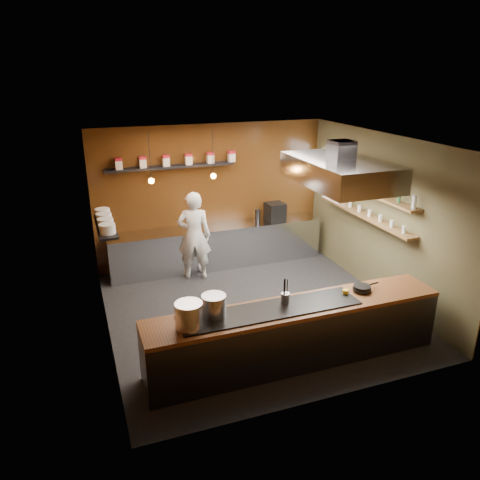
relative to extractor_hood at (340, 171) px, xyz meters
name	(u,v)px	position (x,y,z in m)	size (l,w,h in m)	color
floor	(254,311)	(-1.30, 0.40, -2.51)	(5.00, 5.00, 0.00)	black
back_wall	(212,195)	(-1.30, 2.90, -1.01)	(5.00, 5.00, 0.00)	#381B0A
left_wall	(101,251)	(-3.80, 0.40, -1.01)	(5.00, 5.00, 0.00)	#381B0A
right_wall	(381,216)	(1.20, 0.40, -1.01)	(5.00, 5.00, 0.00)	brown
ceiling	(256,141)	(-1.30, 0.40, 0.49)	(5.00, 5.00, 0.00)	silver
window_pane	(333,176)	(1.15, 2.10, -0.61)	(1.00, 1.00, 0.00)	white
prep_counter	(217,246)	(-1.30, 2.57, -2.06)	(4.60, 0.65, 0.90)	silver
pass_counter	(295,334)	(-1.30, -1.20, -2.04)	(4.40, 0.72, 0.94)	#38383D
tin_shelf	(170,167)	(-2.20, 2.76, -0.31)	(2.60, 0.26, 0.04)	black
plate_shelf	(105,226)	(-3.64, 1.40, -0.96)	(0.30, 1.40, 0.04)	black
bottle_shelf_upper	(366,191)	(1.04, 0.70, -0.59)	(0.26, 2.80, 0.04)	brown
bottle_shelf_lower	(364,215)	(1.04, 0.70, -1.06)	(0.26, 2.80, 0.04)	brown
extractor_hood	(340,171)	(0.00, 0.00, 0.00)	(1.20, 2.00, 0.72)	#38383D
pendant_left	(151,178)	(-2.70, 2.10, -0.35)	(0.10, 0.10, 0.95)	black
pendant_right	(213,173)	(-1.50, 2.10, -0.35)	(0.10, 0.10, 0.95)	black
storage_tins	(177,160)	(-2.05, 2.76, -0.17)	(2.43, 0.13, 0.22)	beige
plate_stacks	(105,221)	(-3.64, 1.40, -0.86)	(0.26, 1.16, 0.16)	silver
bottles	(367,183)	(1.04, 0.70, -0.45)	(0.06, 2.66, 0.24)	silver
wine_glasses	(364,211)	(1.04, 0.70, -0.97)	(0.07, 2.37, 0.13)	silver
stockpot_large	(189,315)	(-2.88, -1.28, -1.39)	(0.36, 0.36, 0.35)	silver
stockpot_small	(214,306)	(-2.49, -1.11, -1.41)	(0.33, 0.33, 0.31)	#B5B8BD
utensil_crock	(285,298)	(-1.44, -1.11, -1.48)	(0.12, 0.12, 0.16)	#BABDC2
frying_pan	(362,288)	(-0.17, -1.12, -1.53)	(0.45, 0.28, 0.07)	black
butter_jar	(346,292)	(-0.47, -1.14, -1.55)	(0.09, 0.09, 0.08)	yellow
espresso_machine	(275,211)	(0.03, 2.55, -1.41)	(0.38, 0.36, 0.38)	black
chef	(194,236)	(-1.92, 2.13, -1.60)	(0.66, 0.44, 1.82)	silver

